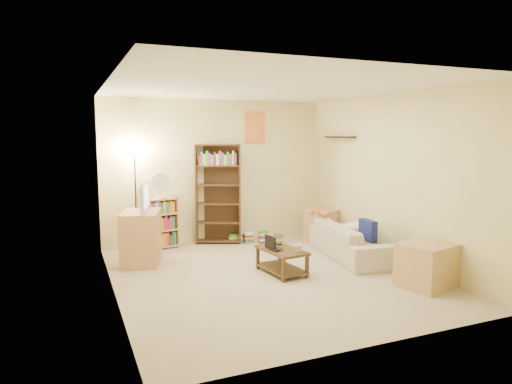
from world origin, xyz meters
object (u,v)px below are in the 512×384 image
tabby_cat (321,213)px  floor_lamp (135,172)px  television (140,197)px  short_bookshelf (158,224)px  mug (298,248)px  tv_stand (141,238)px  coffee_table (282,259)px  tall_bookshelf (218,191)px  sofa (351,241)px  laptop (277,247)px  desk_fan (160,184)px  side_table (322,225)px  end_cabinet (427,265)px

tabby_cat → floor_lamp: 3.12m
television → short_bookshelf: bearing=-9.2°
mug → television: television is taller
tv_stand → floor_lamp: size_ratio=0.48×
tabby_cat → coffee_table: 1.67m
mug → tall_bookshelf: bearing=99.3°
sofa → tabby_cat: (-0.12, 0.72, 0.33)m
short_bookshelf → laptop: bearing=-71.5°
sofa → tall_bookshelf: bearing=52.7°
mug → desk_fan: 2.71m
tabby_cat → short_bookshelf: bearing=159.0°
laptop → desk_fan: desk_fan is taller
tabby_cat → mug: (-1.11, -1.29, -0.20)m
floor_lamp → side_table: floor_lamp is taller
laptop → tv_stand: (-1.65, 1.19, 0.03)m
tabby_cat → tv_stand: size_ratio=0.53×
coffee_table → tv_stand: 2.10m
tabby_cat → television: bearing=176.6°
coffee_table → tv_stand: tv_stand is taller
short_bookshelf → tabby_cat: bearing=-34.9°
television → coffee_table: bearing=-109.1°
short_bookshelf → desk_fan: desk_fan is taller
sofa → tabby_cat: bearing=18.6°
tabby_cat → side_table: (0.29, 0.41, -0.31)m
tall_bookshelf → desk_fan: tall_bookshelf is taller
tabby_cat → mug: tabby_cat is taller
coffee_table → short_bookshelf: (-1.30, 2.03, 0.22)m
sofa → mug: size_ratio=14.59×
tabby_cat → short_bookshelf: size_ratio=0.49×
floor_lamp → end_cabinet: floor_lamp is taller
sofa → desk_fan: desk_fan is taller
tabby_cat → floor_lamp: bearing=161.3°
coffee_table → laptop: size_ratio=2.40×
mug → end_cabinet: end_cabinet is taller
short_bookshelf → desk_fan: bearing=-56.4°
sofa → television: size_ratio=2.58×
laptop → mug: (0.17, -0.28, 0.04)m
desk_fan → tabby_cat: bearing=-20.5°
tv_stand → tall_bookshelf: 1.74m
tall_bookshelf → short_bookshelf: 1.17m
coffee_table → tv_stand: (-1.69, 1.23, 0.18)m
television → side_table: size_ratio=1.29×
coffee_table → tv_stand: size_ratio=1.05×
laptop → television: size_ratio=0.47×
tall_bookshelf → end_cabinet: size_ratio=2.64×
sofa → side_table: side_table is taller
sofa → tv_stand: bearing=83.0°
mug → floor_lamp: floor_lamp is taller
short_bookshelf → side_table: (2.82, -0.56, -0.14)m
side_table → floor_lamp: bearing=170.0°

